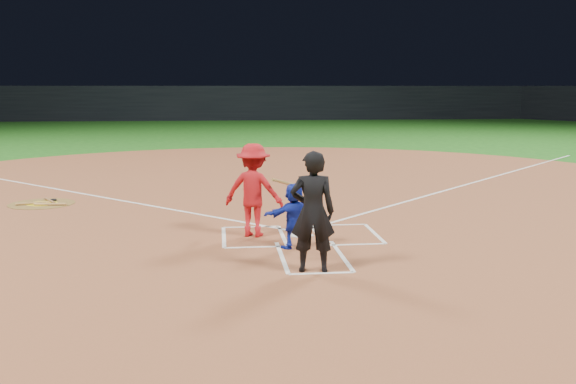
{
  "coord_description": "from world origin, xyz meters",
  "views": [
    {
      "loc": [
        -1.65,
        -12.97,
        3.07
      ],
      "look_at": [
        -0.3,
        -0.4,
        1.0
      ],
      "focal_mm": 40.0,
      "sensor_mm": 36.0,
      "label": 1
    }
  ],
  "objects": [
    {
      "name": "batter_at_plate",
      "position": [
        -0.96,
        0.07,
        0.97
      ],
      "size": [
        1.59,
        1.1,
        1.92
      ],
      "color": "red",
      "rests_on": "home_plate_dirt"
    },
    {
      "name": "bat_weight_donut",
      "position": [
        -6.17,
        4.75,
        0.05
      ],
      "size": [
        0.19,
        0.19,
        0.05
      ],
      "primitive_type": "torus",
      "color": "black",
      "rests_on": "on_deck_circle"
    },
    {
      "name": "on_deck_bat_c",
      "position": [
        -6.07,
        4.05,
        0.05
      ],
      "size": [
        0.84,
        0.13,
        0.06
      ],
      "primitive_type": "cylinder",
      "rotation": [
        1.57,
        0.0,
        1.49
      ],
      "color": "#AA783E",
      "rests_on": "on_deck_circle"
    },
    {
      "name": "on_deck_logo",
      "position": [
        -6.37,
        4.35,
        0.02
      ],
      "size": [
        0.8,
        0.8,
        0.0
      ],
      "primitive_type": "cylinder",
      "color": "yellow",
      "rests_on": "on_deck_circle"
    },
    {
      "name": "on_deck_circle",
      "position": [
        -6.37,
        4.35,
        0.02
      ],
      "size": [
        1.7,
        1.7,
        0.01
      ],
      "primitive_type": "cylinder",
      "color": "brown",
      "rests_on": "home_plate_dirt"
    },
    {
      "name": "umpire",
      "position": [
        -0.13,
        -2.65,
        1.03
      ],
      "size": [
        0.79,
        0.56,
        2.04
      ],
      "primitive_type": "imported",
      "rotation": [
        0.0,
        0.0,
        3.03
      ],
      "color": "black",
      "rests_on": "home_plate_dirt"
    },
    {
      "name": "ground",
      "position": [
        0.0,
        0.0,
        0.0
      ],
      "size": [
        120.0,
        120.0,
        0.0
      ],
      "primitive_type": "plane",
      "color": "#1B5A16",
      "rests_on": "ground"
    },
    {
      "name": "home_plate_dirt",
      "position": [
        0.0,
        6.0,
        0.01
      ],
      "size": [
        28.0,
        28.0,
        0.01
      ],
      "primitive_type": "cylinder",
      "color": "brown",
      "rests_on": "ground"
    },
    {
      "name": "on_deck_bat_a",
      "position": [
        -6.22,
        4.6,
        0.05
      ],
      "size": [
        0.47,
        0.76,
        0.06
      ],
      "primitive_type": "cylinder",
      "rotation": [
        1.57,
        0.0,
        0.52
      ],
      "color": "brown",
      "rests_on": "on_deck_circle"
    },
    {
      "name": "catcher",
      "position": [
        -0.25,
        -1.02,
        0.64
      ],
      "size": [
        1.22,
        0.8,
        1.26
      ],
      "primitive_type": "imported",
      "rotation": [
        0.0,
        0.0,
        3.54
      ],
      "color": "#1528AF",
      "rests_on": "home_plate_dirt"
    },
    {
      "name": "stadium_wall_far",
      "position": [
        0.0,
        48.0,
        1.6
      ],
      "size": [
        80.0,
        1.2,
        3.2
      ],
      "primitive_type": "cube",
      "color": "black",
      "rests_on": "ground"
    },
    {
      "name": "on_deck_bat_b",
      "position": [
        -6.57,
        4.25,
        0.05
      ],
      "size": [
        0.83,
        0.27,
        0.06
      ],
      "primitive_type": "cylinder",
      "rotation": [
        1.57,
        0.0,
        -1.32
      ],
      "color": "#A2743B",
      "rests_on": "on_deck_circle"
    },
    {
      "name": "home_plate",
      "position": [
        0.0,
        0.0,
        0.02
      ],
      "size": [
        0.6,
        0.6,
        0.02
      ],
      "primitive_type": "cylinder",
      "rotation": [
        0.0,
        0.0,
        3.14
      ],
      "color": "silver",
      "rests_on": "home_plate_dirt"
    },
    {
      "name": "chalk_markings",
      "position": [
        0.0,
        5.29,
        0.01
      ],
      "size": [
        28.35,
        17.32,
        0.01
      ],
      "color": "white",
      "rests_on": "home_plate_dirt"
    }
  ]
}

